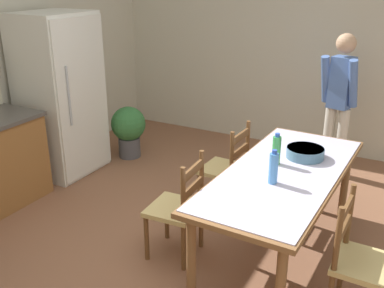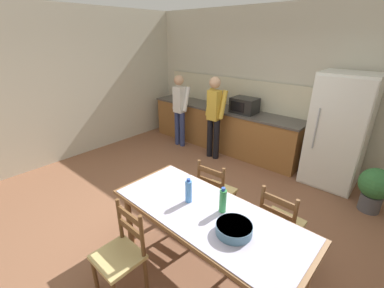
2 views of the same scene
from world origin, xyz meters
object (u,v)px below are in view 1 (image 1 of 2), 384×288
(refrigerator, at_px, (61,95))
(chair_side_far_left, at_px, (178,208))
(chair_side_far_right, at_px, (227,169))
(chair_side_near_left, at_px, (360,262))
(dining_table, at_px, (283,180))
(bottle_off_centre, at_px, (276,150))
(bottle_near_centre, at_px, (273,168))
(serving_bowl, at_px, (305,152))
(person_by_table, at_px, (339,98))
(potted_plant, at_px, (129,128))

(refrigerator, relative_size, chair_side_far_left, 2.04)
(chair_side_far_right, bearing_deg, chair_side_near_left, 57.85)
(dining_table, bearing_deg, bottle_off_centre, 44.70)
(bottle_near_centre, bearing_deg, serving_bowl, -7.91)
(chair_side_far_left, height_order, chair_side_near_left, same)
(chair_side_far_left, bearing_deg, serving_bowl, 130.40)
(serving_bowl, bearing_deg, bottle_off_centre, 144.06)
(refrigerator, xyz_separation_m, chair_side_far_right, (0.02, -2.10, -0.49))
(refrigerator, xyz_separation_m, serving_bowl, (-0.11, -2.88, -0.11))
(refrigerator, height_order, person_by_table, refrigerator)
(chair_side_far_left, distance_m, chair_side_near_left, 1.44)
(bottle_near_centre, bearing_deg, bottle_off_centre, 14.92)
(dining_table, height_order, bottle_off_centre, bottle_off_centre)
(person_by_table, xyz_separation_m, potted_plant, (-0.71, 2.43, -0.54))
(dining_table, bearing_deg, refrigerator, 80.71)
(chair_side_far_left, height_order, potted_plant, chair_side_far_left)
(serving_bowl, height_order, chair_side_near_left, chair_side_near_left)
(dining_table, height_order, person_by_table, person_by_table)
(serving_bowl, bearing_deg, person_by_table, 1.03)
(chair_side_near_left, relative_size, potted_plant, 1.36)
(serving_bowl, relative_size, chair_side_near_left, 0.35)
(chair_side_far_right, bearing_deg, person_by_table, 153.36)
(serving_bowl, bearing_deg, dining_table, 167.86)
(chair_side_far_right, bearing_deg, chair_side_far_left, 0.19)
(bottle_near_centre, relative_size, bottle_off_centre, 1.00)
(chair_side_near_left, xyz_separation_m, person_by_table, (2.34, 0.66, 0.48))
(chair_side_far_left, distance_m, person_by_table, 2.46)
(bottle_off_centre, distance_m, serving_bowl, 0.31)
(bottle_near_centre, xyz_separation_m, person_by_table, (2.11, -0.06, 0.03))
(refrigerator, distance_m, bottle_off_centre, 2.73)
(bottle_off_centre, bearing_deg, potted_plant, 65.41)
(person_by_table, distance_m, potted_plant, 2.59)
(bottle_near_centre, distance_m, serving_bowl, 0.62)
(dining_table, xyz_separation_m, person_by_table, (1.86, -0.05, 0.24))
(dining_table, height_order, serving_bowl, serving_bowl)
(dining_table, bearing_deg, chair_side_far_right, 55.78)
(chair_side_near_left, bearing_deg, chair_side_far_left, 89.29)
(refrigerator, xyz_separation_m, chair_side_near_left, (-0.94, -3.51, -0.49))
(dining_table, distance_m, chair_side_near_left, 0.89)
(refrigerator, bearing_deg, chair_side_far_left, -113.21)
(bottle_off_centre, height_order, serving_bowl, bottle_off_centre)
(chair_side_far_left, bearing_deg, chair_side_near_left, 84.43)
(person_by_table, bearing_deg, bottle_near_centre, 12.45)
(dining_table, relative_size, serving_bowl, 6.43)
(dining_table, bearing_deg, potted_plant, 64.27)
(bottle_off_centre, bearing_deg, chair_side_near_left, -125.87)
(potted_plant, bearing_deg, chair_side_near_left, -117.80)
(bottle_near_centre, height_order, chair_side_far_left, bottle_near_centre)
(bottle_near_centre, height_order, person_by_table, person_by_table)
(bottle_near_centre, distance_m, bottle_off_centre, 0.37)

